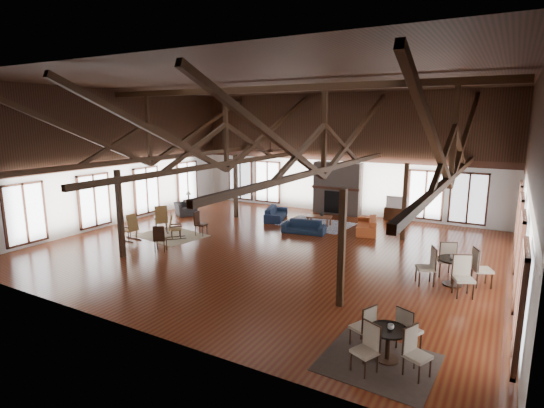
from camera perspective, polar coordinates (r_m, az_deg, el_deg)
The scene contains 31 objects.
floor at distance 15.93m, azimuth -0.01°, elevation -5.88°, with size 16.00×16.00×0.00m, color #5D2B13.
ceiling at distance 15.27m, azimuth -0.01°, elevation 16.16°, with size 16.00×14.00×0.02m, color black.
wall_back at distance 21.65m, azimuth 9.23°, elevation 6.65°, with size 16.00×0.02×6.00m, color silver.
wall_front at distance 9.91m, azimuth -20.42°, elevation 0.63°, with size 16.00×0.02×6.00m, color silver.
wall_left at distance 20.46m, azimuth -20.00°, elevation 5.85°, with size 0.02×14.00×6.00m, color silver.
wall_right at distance 13.35m, azimuth 31.41°, elevation 2.28°, with size 0.02×14.00×6.00m, color silver.
roof_truss at distance 15.23m, azimuth -0.01°, elevation 8.75°, with size 15.60×14.07×3.14m.
post_grid at distance 15.55m, azimuth -0.01°, elevation -0.51°, with size 8.16×7.16×3.05m.
fireplace at distance 21.55m, azimuth 8.78°, elevation 2.06°, with size 2.50×0.69×2.60m.
ceiling_fan at distance 14.14m, azimuth -0.25°, elevation 7.34°, with size 1.60×1.60×0.75m.
sofa_navy_front at distance 17.92m, azimuth 4.31°, elevation -3.08°, with size 1.80×0.70×0.53m, color #142037.
sofa_navy_left at distance 20.29m, azimuth 0.54°, elevation -1.24°, with size 0.79×2.02×0.59m, color #172440.
sofa_orange at distance 18.49m, azimuth 12.60°, elevation -2.75°, with size 0.81×2.08×0.61m, color #AC4921.
coffee_table at distance 19.25m, azimuth 6.36°, elevation -1.78°, with size 1.21×0.79×0.43m.
vase at distance 19.26m, azimuth 6.73°, elevation -1.33°, with size 0.18×0.18×0.19m, color #B2B2B2.
armchair at distance 21.63m, azimuth -11.50°, elevation -0.61°, with size 0.99×0.87×0.64m, color #2C2C2F.
side_table_lamp at distance 22.86m, azimuth -11.14°, elevation 0.24°, with size 0.41×0.41×1.05m.
rocking_chair_a at distance 18.48m, azimuth -14.67°, elevation -2.07°, with size 1.00×0.95×1.17m.
rocking_chair_b at distance 17.44m, azimuth -13.14°, elevation -3.07°, with size 0.82×0.84×0.99m.
rocking_chair_c at distance 17.61m, azimuth -18.45°, elevation -3.09°, with size 0.85×0.49×1.08m.
side_chair_a at distance 17.71m, azimuth -9.80°, elevation -2.33°, with size 0.48×0.48×1.00m.
side_chair_b at distance 15.80m, azimuth -14.88°, elevation -4.26°, with size 0.57×0.57×0.99m.
cafe_table_near at distance 9.07m, azimuth 15.35°, elevation -17.04°, with size 1.80×1.80×0.94m.
cafe_table_far at distance 13.37m, azimuth 23.26°, elevation -7.78°, with size 2.12×2.12×1.10m.
cup_near at distance 8.95m, azimuth 15.66°, elevation -15.61°, with size 0.13×0.13×0.10m, color #B2B2B2.
cup_far at distance 13.28m, azimuth 23.07°, elevation -6.56°, with size 0.13×0.13×0.10m, color #B2B2B2.
tv_console at distance 20.96m, azimuth 16.50°, elevation -1.31°, with size 1.19×0.45×0.59m, color black.
television at distance 20.85m, azimuth 16.49°, elevation 0.26°, with size 0.99×0.13×0.57m, color #B2B2B2.
rug_tan at distance 18.02m, azimuth -13.37°, elevation -4.13°, with size 2.58×2.03×0.01m, color tan.
rug_navy at distance 19.51m, azimuth 5.99°, elevation -2.70°, with size 3.07×2.30×0.01m, color #1C204E.
rug_dark at distance 9.17m, azimuth 14.11°, elevation -19.96°, with size 2.14×1.95×0.01m, color black.
Camera 1 is at (7.51, -13.23, 4.72)m, focal length 28.00 mm.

